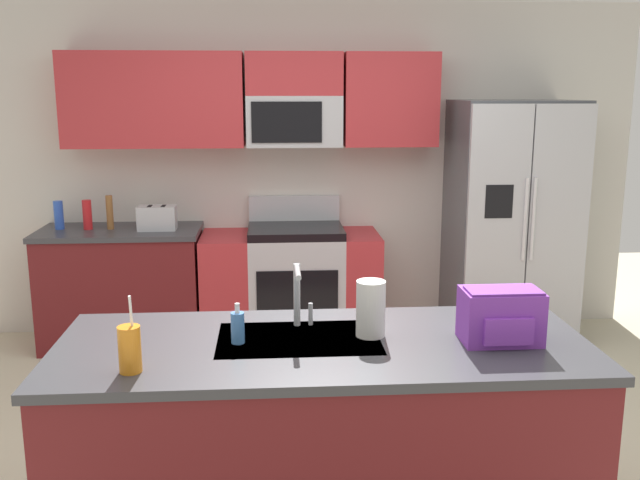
# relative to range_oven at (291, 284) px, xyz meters

# --- Properties ---
(ground_plane) EXTENTS (9.00, 9.00, 0.00)m
(ground_plane) POSITION_rel_range_oven_xyz_m (0.18, -1.80, -0.44)
(ground_plane) COLOR beige
(ground_plane) RESTS_ON ground
(kitchen_wall_unit) EXTENTS (5.20, 0.43, 2.60)m
(kitchen_wall_unit) POSITION_rel_range_oven_xyz_m (0.03, 0.28, 1.03)
(kitchen_wall_unit) COLOR beige
(kitchen_wall_unit) RESTS_ON ground
(back_counter) EXTENTS (1.20, 0.63, 0.90)m
(back_counter) POSITION_rel_range_oven_xyz_m (-1.29, -0.00, 0.01)
(back_counter) COLOR maroon
(back_counter) RESTS_ON ground
(range_oven) EXTENTS (1.36, 0.61, 1.10)m
(range_oven) POSITION_rel_range_oven_xyz_m (0.00, 0.00, 0.00)
(range_oven) COLOR #B7BABF
(range_oven) RESTS_ON ground
(refrigerator) EXTENTS (0.90, 0.76, 1.85)m
(refrigerator) POSITION_rel_range_oven_xyz_m (1.70, -0.07, 0.48)
(refrigerator) COLOR #4C4F54
(refrigerator) RESTS_ON ground
(island_counter) EXTENTS (2.21, 0.89, 0.90)m
(island_counter) POSITION_rel_range_oven_xyz_m (0.06, -2.52, 0.01)
(island_counter) COLOR maroon
(island_counter) RESTS_ON ground
(toaster) EXTENTS (0.28, 0.16, 0.18)m
(toaster) POSITION_rel_range_oven_xyz_m (-0.99, -0.05, 0.55)
(toaster) COLOR #B7BABF
(toaster) RESTS_ON back_counter
(pepper_mill) EXTENTS (0.05, 0.05, 0.25)m
(pepper_mill) POSITION_rel_range_oven_xyz_m (-1.35, -0.00, 0.58)
(pepper_mill) COLOR brown
(pepper_mill) RESTS_ON back_counter
(bottle_red) EXTENTS (0.07, 0.07, 0.22)m
(bottle_red) POSITION_rel_range_oven_xyz_m (-1.52, 0.00, 0.57)
(bottle_red) COLOR red
(bottle_red) RESTS_ON back_counter
(bottle_blue) EXTENTS (0.07, 0.07, 0.21)m
(bottle_blue) POSITION_rel_range_oven_xyz_m (-1.73, 0.03, 0.56)
(bottle_blue) COLOR blue
(bottle_blue) RESTS_ON back_counter
(sink_faucet) EXTENTS (0.09, 0.21, 0.28)m
(sink_faucet) POSITION_rel_range_oven_xyz_m (-0.03, -2.33, 0.62)
(sink_faucet) COLOR #B7BABF
(sink_faucet) RESTS_ON island_counter
(drink_cup_orange) EXTENTS (0.08, 0.08, 0.30)m
(drink_cup_orange) POSITION_rel_range_oven_xyz_m (-0.67, -2.78, 0.55)
(drink_cup_orange) COLOR orange
(drink_cup_orange) RESTS_ON island_counter
(soap_dispenser) EXTENTS (0.06, 0.06, 0.17)m
(soap_dispenser) POSITION_rel_range_oven_xyz_m (-0.29, -2.51, 0.53)
(soap_dispenser) COLOR #4C8CD8
(soap_dispenser) RESTS_ON island_counter
(paper_towel_roll) EXTENTS (0.12, 0.12, 0.24)m
(paper_towel_roll) POSITION_rel_range_oven_xyz_m (0.27, -2.46, 0.58)
(paper_towel_roll) COLOR white
(paper_towel_roll) RESTS_ON island_counter
(backpack) EXTENTS (0.32, 0.22, 0.23)m
(backpack) POSITION_rel_range_oven_xyz_m (0.79, -2.57, 0.57)
(backpack) COLOR purple
(backpack) RESTS_ON island_counter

